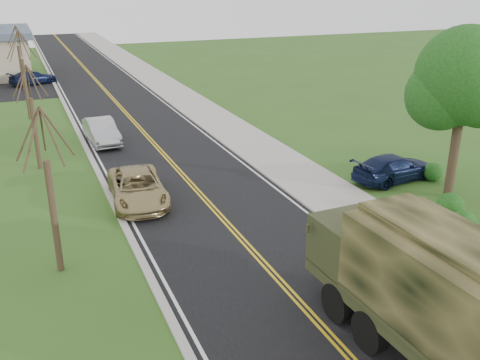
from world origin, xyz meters
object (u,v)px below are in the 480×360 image
sedan_silver (101,131)px  pickup_navy (394,168)px  military_truck (434,287)px  suv_champagne (137,187)px

sedan_silver → pickup_navy: size_ratio=0.98×
military_truck → suv_champagne: military_truck is taller
suv_champagne → pickup_navy: size_ratio=1.11×
sedan_silver → pickup_navy: (12.93, -12.78, -0.08)m
suv_champagne → pickup_navy: bearing=-5.5°
suv_champagne → sedan_silver: sedan_silver is taller
military_truck → suv_champagne: (-4.90, 14.09, -1.56)m
sedan_silver → pickup_navy: 18.18m
suv_champagne → pickup_navy: (12.93, -2.31, -0.04)m
military_truck → pickup_navy: 14.35m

